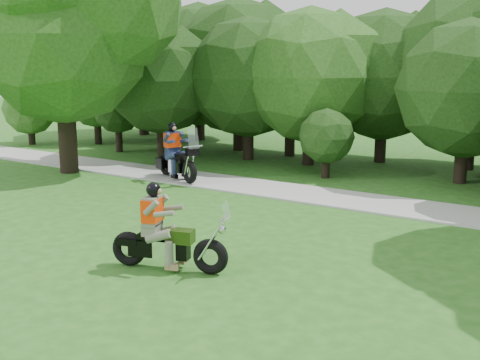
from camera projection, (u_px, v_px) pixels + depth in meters
The scene contains 6 objects.
ground at pixel (178, 280), 11.75m from camera, with size 100.00×100.00×0.00m, color #265819.
walkway at pixel (344, 199), 18.30m from camera, with size 60.00×2.20×0.06m, color #A3A39D.
tree_line at pixel (443, 73), 22.39m from camera, with size 39.37×11.48×7.72m.
big_tree_west at pixel (67, 15), 21.84m from camera, with size 8.64×6.56×9.96m.
chopper_motorcycle at pixel (163, 238), 12.24m from camera, with size 2.50×1.14×1.82m.
touring_motorcycle at pixel (175, 158), 21.12m from camera, with size 2.47×1.51×1.98m.
Camera 1 is at (7.09, -8.64, 4.30)m, focal length 45.00 mm.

